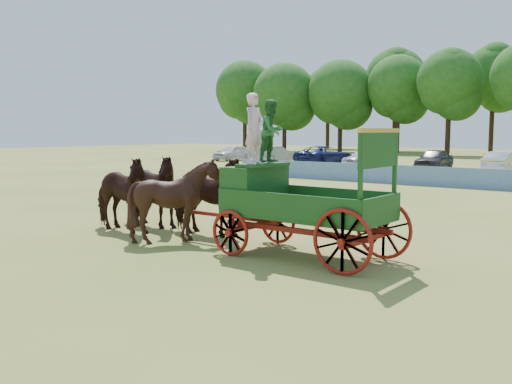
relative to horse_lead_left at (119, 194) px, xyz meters
The scene contains 8 objects.
ground 3.38m from the horse_lead_left, 17.81° to the left, with size 160.00×160.00×0.00m, color #A58C4A.
horse_lead_left is the anchor object (origin of this frame).
horse_lead_right 1.10m from the horse_lead_left, 90.00° to the left, with size 1.20×2.63×2.23m, color black.
horse_wheel_left 2.40m from the horse_lead_left, ahead, with size 1.80×2.02×2.23m, color black.
horse_wheel_right 2.64m from the horse_lead_left, 24.62° to the left, with size 1.20×2.63×2.23m, color black.
farm_dray 5.41m from the horse_lead_left, ahead, with size 6.00×2.00×3.82m.
sponsor_banner 19.10m from the horse_lead_left, 83.86° to the left, with size 26.00×0.08×1.05m, color #1B5397.
parked_cars 31.34m from the horse_lead_left, 95.02° to the left, with size 41.25×7.06×1.61m.
Camera 1 is at (10.20, -11.41, 2.95)m, focal length 40.00 mm.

